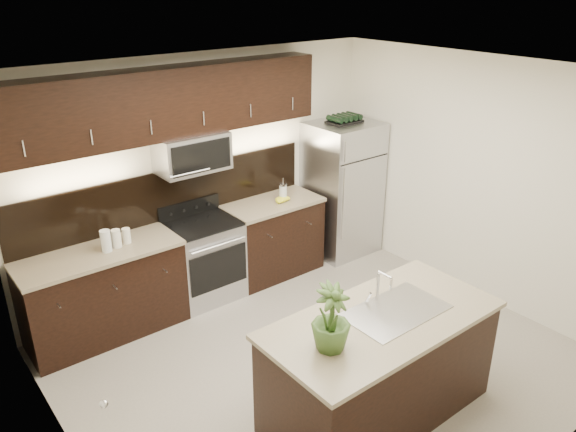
# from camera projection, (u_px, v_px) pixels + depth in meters

# --- Properties ---
(ground) EXTENTS (4.50, 4.50, 0.00)m
(ground) POSITION_uv_depth(u_px,v_px,m) (318.00, 359.00, 5.44)
(ground) COLOR gray
(ground) RESTS_ON ground
(room_walls) EXTENTS (4.52, 4.02, 2.71)m
(room_walls) POSITION_uv_depth(u_px,v_px,m) (316.00, 200.00, 4.68)
(room_walls) COLOR beige
(room_walls) RESTS_ON ground
(counter_run) EXTENTS (3.51, 0.65, 0.94)m
(counter_run) POSITION_uv_depth(u_px,v_px,m) (188.00, 265.00, 6.21)
(counter_run) COLOR black
(counter_run) RESTS_ON ground
(upper_fixtures) EXTENTS (3.49, 0.40, 1.66)m
(upper_fixtures) POSITION_uv_depth(u_px,v_px,m) (172.00, 113.00, 5.67)
(upper_fixtures) COLOR black
(upper_fixtures) RESTS_ON counter_run
(island) EXTENTS (1.96, 0.96, 0.94)m
(island) POSITION_uv_depth(u_px,v_px,m) (379.00, 366.00, 4.61)
(island) COLOR black
(island) RESTS_ON ground
(sink_faucet) EXTENTS (0.84, 0.50, 0.28)m
(sink_faucet) POSITION_uv_depth(u_px,v_px,m) (395.00, 309.00, 4.51)
(sink_faucet) COLOR silver
(sink_faucet) RESTS_ON island
(refrigerator) EXTENTS (0.84, 0.76, 1.74)m
(refrigerator) POSITION_uv_depth(u_px,v_px,m) (342.00, 189.00, 7.30)
(refrigerator) COLOR #B2B2B7
(refrigerator) RESTS_ON ground
(wine_rack) EXTENTS (0.43, 0.27, 0.10)m
(wine_rack) POSITION_uv_depth(u_px,v_px,m) (344.00, 119.00, 6.93)
(wine_rack) COLOR black
(wine_rack) RESTS_ON refrigerator
(plant) EXTENTS (0.33, 0.33, 0.51)m
(plant) POSITION_uv_depth(u_px,v_px,m) (331.00, 318.00, 3.96)
(plant) COLOR #365221
(plant) RESTS_ON island
(canisters) EXTENTS (0.32, 0.15, 0.22)m
(canisters) POSITION_uv_depth(u_px,v_px,m) (114.00, 239.00, 5.52)
(canisters) COLOR silver
(canisters) RESTS_ON counter_run
(french_press) EXTENTS (0.10, 0.10, 0.28)m
(french_press) POSITION_uv_depth(u_px,v_px,m) (283.00, 192.00, 6.69)
(french_press) COLOR silver
(french_press) RESTS_ON counter_run
(bananas) EXTENTS (0.22, 0.18, 0.06)m
(bananas) POSITION_uv_depth(u_px,v_px,m) (278.00, 200.00, 6.64)
(bananas) COLOR yellow
(bananas) RESTS_ON counter_run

